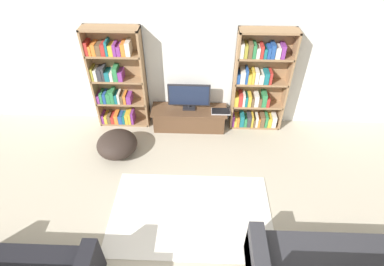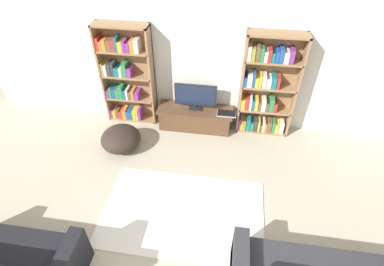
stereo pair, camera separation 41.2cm
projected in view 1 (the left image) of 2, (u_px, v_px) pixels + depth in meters
The scene contains 8 objects.
wall_back at pixel (197, 60), 5.38m from camera, with size 8.80×0.06×2.60m.
bookshelf_left at pixel (116, 80), 5.51m from camera, with size 0.98×0.30×1.95m.
bookshelf_right at pixel (258, 85), 5.46m from camera, with size 0.98×0.30×1.95m.
tv_stand at pixel (189, 118), 5.86m from camera, with size 1.44×0.48×0.42m.
television at pixel (189, 96), 5.57m from camera, with size 0.79×0.16×0.52m.
laptop at pixel (221, 111), 5.65m from camera, with size 0.36×0.21×0.03m.
area_rug at pixel (191, 213), 4.43m from camera, with size 2.36×1.47×0.02m.
beanbag_ottoman at pixel (117, 144), 5.28m from camera, with size 0.71×0.71×0.42m, color #2D231E.
Camera 1 is at (0.09, -0.72, 3.78)m, focal length 28.00 mm.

